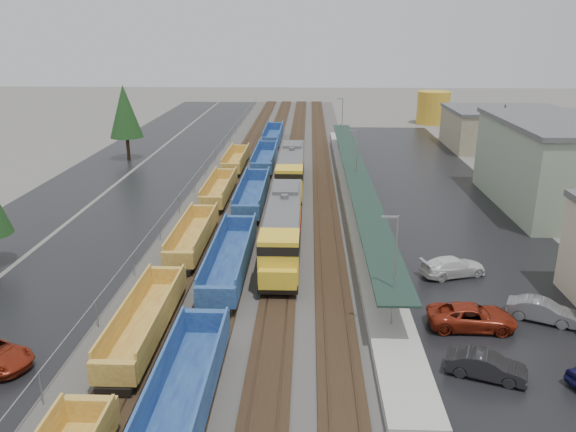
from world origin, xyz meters
name	(u,v)px	position (x,y,z in m)	size (l,w,h in m)	color
ballast_strip	(278,177)	(0.00, 60.00, 0.04)	(20.00, 160.00, 0.08)	#302D2B
trackbed	(278,176)	(0.00, 60.00, 0.16)	(14.60, 160.00, 0.22)	black
west_parking_lot	(165,176)	(-15.00, 60.00, 0.01)	(10.00, 160.00, 0.02)	black
west_road	(91,175)	(-25.00, 60.00, 0.01)	(9.00, 160.00, 0.02)	black
east_commuter_lot	(438,200)	(19.00, 50.00, 0.01)	(16.00, 100.00, 0.02)	black
station_platform	(355,193)	(9.50, 50.01, 0.73)	(3.00, 80.00, 8.00)	#9E9B93
chainlink_fence	(204,167)	(-9.50, 58.44, 1.61)	(0.08, 160.04, 2.02)	gray
distant_hills	(415,80)	(44.79, 210.68, 0.00)	(301.00, 140.00, 25.20)	#54644D
tree_west_far	(125,111)	(-23.00, 70.00, 7.12)	(4.84, 4.84, 11.00)	#332316
tree_east	(502,132)	(28.00, 58.00, 6.47)	(4.40, 4.40, 10.00)	#332316
locomotive_lead	(283,228)	(2.00, 33.12, 2.38)	(2.99, 19.72, 4.46)	black
locomotive_trail	(291,170)	(2.00, 54.12, 2.38)	(2.99, 19.72, 4.46)	black
well_string_yellow	(174,272)	(-6.00, 26.46, 1.14)	(2.56, 88.54, 2.27)	#AB6F2F
well_string_blue	(243,222)	(-2.00, 37.95, 1.23)	(2.82, 106.29, 2.50)	navy
storage_tank	(433,108)	(29.52, 105.18, 3.29)	(6.58, 6.58, 6.58)	gold
parked_car_east_a	(486,366)	(14.15, 15.44, 0.72)	(4.38, 1.53, 1.44)	black
parked_car_east_b	(472,317)	(14.84, 20.96, 0.79)	(5.68, 2.62, 1.58)	maroon
parked_car_east_c	(453,267)	(15.60, 29.18, 0.76)	(5.23, 2.13, 1.52)	silver
parked_car_east_e	(542,311)	(19.80, 22.09, 0.74)	(4.46, 1.56, 1.47)	slate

